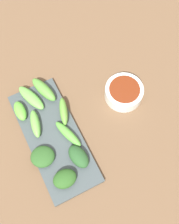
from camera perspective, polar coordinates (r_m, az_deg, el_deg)
name	(u,v)px	position (r m, az deg, el deg)	size (l,w,h in m)	color
tabletop	(73,123)	(0.81, -3.25, -2.22)	(2.10, 2.10, 0.02)	brown
sauce_bowl	(124,92)	(0.82, 6.93, 3.99)	(0.11, 0.11, 0.04)	white
serving_plate	(54,137)	(0.78, -7.23, -5.04)	(0.14, 0.34, 0.01)	#424D4F
broccoli_stalk_0	(44,90)	(0.82, -9.17, 4.48)	(0.03, 0.10, 0.03)	#5DA33F
broccoli_stalk_1	(64,111)	(0.79, -5.23, 0.17)	(0.02, 0.08, 0.03)	#67A93E
broccoli_stalk_2	(31,98)	(0.82, -11.63, 2.81)	(0.03, 0.10, 0.02)	#6BB94D
broccoli_stalk_3	(68,134)	(0.77, -4.33, -4.41)	(0.02, 0.10, 0.02)	#5BAD3F
broccoli_leafy_4	(65,179)	(0.73, -4.99, -13.21)	(0.06, 0.05, 0.03)	#2C5A21
broccoli_leafy_5	(79,157)	(0.74, -2.22, -8.93)	(0.04, 0.07, 0.03)	#295529
broccoli_stalk_6	(20,111)	(0.81, -13.77, 0.21)	(0.03, 0.06, 0.02)	#63BA3F
broccoli_stalk_7	(35,124)	(0.78, -10.83, -2.34)	(0.02, 0.08, 0.03)	#6FBB4D
broccoli_leafy_8	(43,157)	(0.76, -9.40, -8.83)	(0.06, 0.06, 0.02)	#2D5B25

